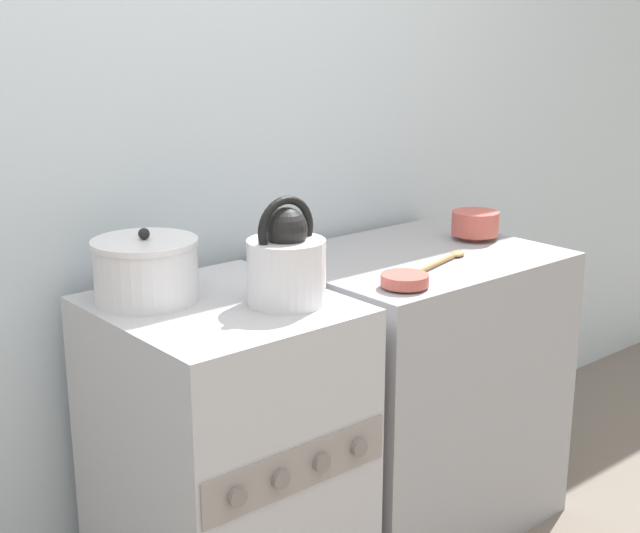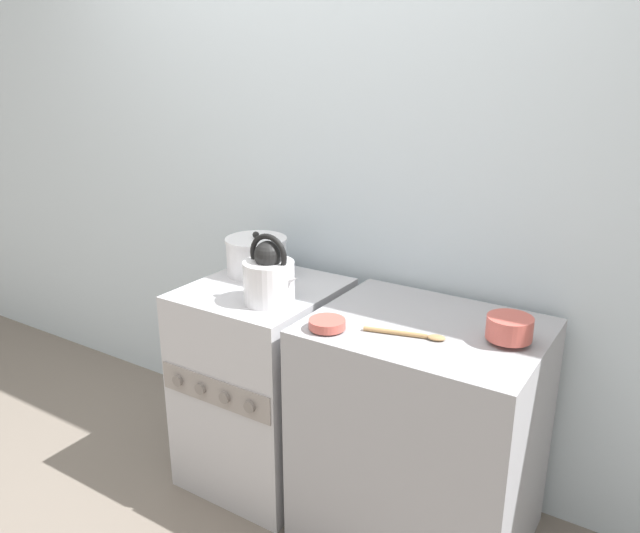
# 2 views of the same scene
# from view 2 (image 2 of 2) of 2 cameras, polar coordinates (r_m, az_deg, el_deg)

# --- Properties ---
(ground_plane) EXTENTS (12.00, 12.00, 0.00)m
(ground_plane) POSITION_cam_2_polar(r_m,az_deg,el_deg) (2.70, -8.97, -20.95)
(ground_plane) COLOR #70665B
(wall_back) EXTENTS (7.00, 0.06, 2.50)m
(wall_back) POSITION_cam_2_polar(r_m,az_deg,el_deg) (2.68, -0.42, 8.71)
(wall_back) COLOR silver
(wall_back) RESTS_ON ground_plane
(stove) EXTENTS (0.54, 0.62, 0.85)m
(stove) POSITION_cam_2_polar(r_m,az_deg,el_deg) (2.65, -5.14, -10.54)
(stove) COLOR #B2B2B7
(stove) RESTS_ON ground_plane
(counter) EXTENTS (0.78, 0.62, 0.85)m
(counter) POSITION_cam_2_polar(r_m,az_deg,el_deg) (2.35, 9.22, -14.77)
(counter) COLOR #99999E
(counter) RESTS_ON ground_plane
(kettle) EXTENTS (0.23, 0.19, 0.26)m
(kettle) POSITION_cam_2_polar(r_m,az_deg,el_deg) (2.29, -4.67, -0.89)
(kettle) COLOR silver
(kettle) RESTS_ON stove
(cooking_pot) EXTENTS (0.26, 0.26, 0.18)m
(cooking_pot) POSITION_cam_2_polar(r_m,az_deg,el_deg) (2.62, -5.83, 1.00)
(cooking_pot) COLOR silver
(cooking_pot) RESTS_ON stove
(enamel_bowl) EXTENTS (0.15, 0.15, 0.09)m
(enamel_bowl) POSITION_cam_2_polar(r_m,az_deg,el_deg) (2.07, 16.93, -5.42)
(enamel_bowl) COLOR #B75147
(enamel_bowl) RESTS_ON counter
(small_ceramic_bowl) EXTENTS (0.12, 0.12, 0.04)m
(small_ceramic_bowl) POSITION_cam_2_polar(r_m,az_deg,el_deg) (2.08, 0.65, -5.27)
(small_ceramic_bowl) COLOR #B75147
(small_ceramic_bowl) RESTS_ON counter
(wooden_spoon) EXTENTS (0.27, 0.10, 0.02)m
(wooden_spoon) POSITION_cam_2_polar(r_m,az_deg,el_deg) (2.06, 8.37, -6.17)
(wooden_spoon) COLOR #A37A4C
(wooden_spoon) RESTS_ON counter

